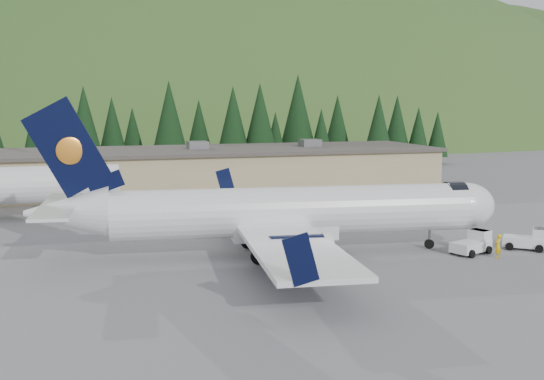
{
  "coord_description": "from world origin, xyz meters",
  "views": [
    {
      "loc": [
        -15.98,
        -46.38,
        11.28
      ],
      "look_at": [
        0.0,
        6.0,
        4.0
      ],
      "focal_mm": 45.0,
      "sensor_mm": 36.0,
      "label": 1
    }
  ],
  "objects_px": {
    "airliner": "(282,213)",
    "ramp_worker": "(498,246)",
    "terminal_building": "(158,170)",
    "baggage_tug_a": "(473,243)",
    "baggage_tug_b": "(529,240)"
  },
  "relations": [
    {
      "from": "airliner",
      "to": "baggage_tug_a",
      "type": "xyz_separation_m",
      "value": [
        13.63,
        -3.68,
        -2.32
      ]
    },
    {
      "from": "airliner",
      "to": "ramp_worker",
      "type": "height_order",
      "value": "airliner"
    },
    {
      "from": "terminal_building",
      "to": "airliner",
      "type": "bearing_deg",
      "value": -83.97
    },
    {
      "from": "terminal_building",
      "to": "ramp_worker",
      "type": "bearing_deg",
      "value": -66.96
    },
    {
      "from": "airliner",
      "to": "ramp_worker",
      "type": "bearing_deg",
      "value": -14.37
    },
    {
      "from": "airliner",
      "to": "baggage_tug_a",
      "type": "relative_size",
      "value": 9.9
    },
    {
      "from": "baggage_tug_a",
      "to": "terminal_building",
      "type": "relative_size",
      "value": 0.05
    },
    {
      "from": "airliner",
      "to": "baggage_tug_b",
      "type": "distance_m",
      "value": 18.96
    },
    {
      "from": "airliner",
      "to": "baggage_tug_a",
      "type": "height_order",
      "value": "airliner"
    },
    {
      "from": "terminal_building",
      "to": "ramp_worker",
      "type": "xyz_separation_m",
      "value": [
        18.46,
        -43.41,
        -1.75
      ]
    },
    {
      "from": "baggage_tug_b",
      "to": "terminal_building",
      "type": "xyz_separation_m",
      "value": [
        -22.44,
        41.69,
        1.87
      ]
    },
    {
      "from": "baggage_tug_a",
      "to": "terminal_building",
      "type": "height_order",
      "value": "terminal_building"
    },
    {
      "from": "baggage_tug_a",
      "to": "baggage_tug_b",
      "type": "relative_size",
      "value": 1.02
    },
    {
      "from": "terminal_building",
      "to": "ramp_worker",
      "type": "distance_m",
      "value": 47.2
    },
    {
      "from": "airliner",
      "to": "baggage_tug_a",
      "type": "bearing_deg",
      "value": -8.56
    }
  ]
}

